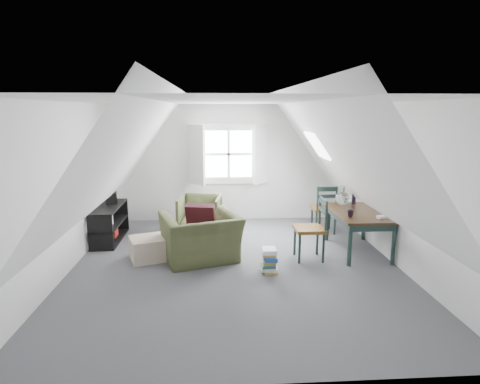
{
  "coord_description": "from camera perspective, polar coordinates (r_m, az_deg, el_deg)",
  "views": [
    {
      "loc": [
        -0.31,
        -5.85,
        2.38
      ],
      "look_at": [
        0.11,
        0.6,
        1.05
      ],
      "focal_mm": 30.0,
      "sensor_mm": 36.0,
      "label": 1
    }
  ],
  "objects": [
    {
      "name": "floor",
      "position": [
        6.32,
        -0.64,
        -10.49
      ],
      "size": [
        5.5,
        5.5,
        0.0
      ],
      "primitive_type": "plane",
      "color": "#494A4E",
      "rests_on": "ground"
    },
    {
      "name": "ceiling",
      "position": [
        5.86,
        -0.69,
        12.8
      ],
      "size": [
        5.5,
        5.5,
        0.0
      ],
      "primitive_type": "plane",
      "rotation": [
        3.14,
        0.0,
        0.0
      ],
      "color": "white",
      "rests_on": "wall_back"
    },
    {
      "name": "wall_back",
      "position": [
        8.68,
        -1.63,
        4.13
      ],
      "size": [
        5.0,
        0.0,
        5.0
      ],
      "primitive_type": "plane",
      "rotation": [
        1.57,
        0.0,
        0.0
      ],
      "color": "silver",
      "rests_on": "ground"
    },
    {
      "name": "wall_front",
      "position": [
        3.31,
        1.88,
        -8.29
      ],
      "size": [
        5.0,
        0.0,
        5.0
      ],
      "primitive_type": "plane",
      "rotation": [
        -1.57,
        0.0,
        0.0
      ],
      "color": "silver",
      "rests_on": "ground"
    },
    {
      "name": "wall_left",
      "position": [
        6.35,
        -23.82,
        0.37
      ],
      "size": [
        0.0,
        5.5,
        5.5
      ],
      "primitive_type": "plane",
      "rotation": [
        1.57,
        0.0,
        1.57
      ],
      "color": "silver",
      "rests_on": "ground"
    },
    {
      "name": "wall_right",
      "position": [
        6.59,
        21.61,
        0.92
      ],
      "size": [
        0.0,
        5.5,
        5.5
      ],
      "primitive_type": "plane",
      "rotation": [
        1.57,
        0.0,
        -1.57
      ],
      "color": "silver",
      "rests_on": "ground"
    },
    {
      "name": "slope_left",
      "position": [
        6.01,
        -15.67,
        5.42
      ],
      "size": [
        3.19,
        5.5,
        4.48
      ],
      "primitive_type": "plane",
      "rotation": [
        0.0,
        2.19,
        0.0
      ],
      "color": "white",
      "rests_on": "wall_left"
    },
    {
      "name": "slope_right",
      "position": [
        6.17,
        13.93,
        5.66
      ],
      "size": [
        3.19,
        5.5,
        4.48
      ],
      "primitive_type": "plane",
      "rotation": [
        0.0,
        -2.19,
        0.0
      ],
      "color": "white",
      "rests_on": "wall_right"
    },
    {
      "name": "dormer_window",
      "position": [
        8.58,
        -1.62,
        5.39
      ],
      "size": [
        1.71,
        0.35,
        1.3
      ],
      "color": "white",
      "rests_on": "wall_back"
    },
    {
      "name": "skylight",
      "position": [
        7.41,
        10.91,
        6.5
      ],
      "size": [
        0.35,
        0.75,
        0.47
      ],
      "primitive_type": "cube",
      "rotation": [
        0.0,
        0.95,
        0.0
      ],
      "color": "white",
      "rests_on": "slope_right"
    },
    {
      "name": "armchair_near",
      "position": [
        6.6,
        -5.53,
        -9.57
      ],
      "size": [
        1.42,
        1.32,
        0.76
      ],
      "primitive_type": "imported",
      "rotation": [
        0.0,
        0.0,
        3.45
      ],
      "color": "#3E4526",
      "rests_on": "floor"
    },
    {
      "name": "armchair_far",
      "position": [
        8.02,
        -5.65,
        -5.71
      ],
      "size": [
        0.89,
        0.91,
        0.74
      ],
      "primitive_type": "imported",
      "rotation": [
        0.0,
        0.0,
        -0.14
      ],
      "color": "#3E4526",
      "rests_on": "floor"
    },
    {
      "name": "throw_pillow",
      "position": [
        6.54,
        -5.61,
        -3.62
      ],
      "size": [
        0.5,
        0.34,
        0.48
      ],
      "primitive_type": "cube",
      "rotation": [
        0.31,
        0.0,
        -0.17
      ],
      "color": "#3B1018",
      "rests_on": "armchair_near"
    },
    {
      "name": "ottoman",
      "position": [
        6.71,
        -12.94,
        -7.83
      ],
      "size": [
        0.69,
        0.69,
        0.36
      ],
      "primitive_type": "cube",
      "rotation": [
        0.0,
        0.0,
        0.34
      ],
      "color": "tan",
      "rests_on": "floor"
    },
    {
      "name": "dining_table",
      "position": [
        7.05,
        16.51,
        -3.41
      ],
      "size": [
        0.84,
        1.4,
        0.7
      ],
      "rotation": [
        0.0,
        0.0,
        0.05
      ],
      "color": "black",
      "rests_on": "floor"
    },
    {
      "name": "demijohn",
      "position": [
        7.36,
        14.32,
        -0.8
      ],
      "size": [
        0.24,
        0.24,
        0.34
      ],
      "rotation": [
        0.0,
        0.0,
        -0.15
      ],
      "color": "silver",
      "rests_on": "dining_table"
    },
    {
      "name": "vase_twigs",
      "position": [
        7.53,
        15.9,
        -0.7
      ],
      "size": [
        0.07,
        0.08,
        0.57
      ],
      "rotation": [
        0.0,
        0.0,
        -0.11
      ],
      "color": "black",
      "rests_on": "dining_table"
    },
    {
      "name": "cup",
      "position": [
        6.67,
        15.41,
        -3.37
      ],
      "size": [
        0.14,
        0.14,
        0.1
      ],
      "primitive_type": "imported",
      "rotation": [
        0.0,
        0.0,
        0.3
      ],
      "color": "black",
      "rests_on": "dining_table"
    },
    {
      "name": "paper_box",
      "position": [
        6.69,
        19.48,
        -3.39
      ],
      "size": [
        0.15,
        0.12,
        0.04
      ],
      "primitive_type": "cube",
      "rotation": [
        0.0,
        0.0,
        0.27
      ],
      "color": "white",
      "rests_on": "dining_table"
    },
    {
      "name": "dining_chair_far",
      "position": [
        8.0,
        11.89,
        -2.24
      ],
      "size": [
        0.45,
        0.45,
        0.95
      ],
      "rotation": [
        0.0,
        0.0,
        3.42
      ],
      "color": "brown",
      "rests_on": "floor"
    },
    {
      "name": "dining_chair_near",
      "position": [
        6.56,
        10.17,
        -5.03
      ],
      "size": [
        0.47,
        0.47,
        1.0
      ],
      "rotation": [
        0.0,
        0.0,
        -1.63
      ],
      "color": "brown",
      "rests_on": "floor"
    },
    {
      "name": "media_shelf",
      "position": [
        7.79,
        -18.13,
        -4.53
      ],
      "size": [
        0.42,
        1.27,
        0.65
      ],
      "rotation": [
        0.0,
        0.0,
        0.08
      ],
      "color": "black",
      "rests_on": "floor"
    },
    {
      "name": "electronics_box",
      "position": [
        7.95,
        -17.82,
        -0.83
      ],
      "size": [
        0.26,
        0.32,
        0.22
      ],
      "primitive_type": "cube",
      "rotation": [
        0.0,
        0.0,
        0.24
      ],
      "color": "black",
      "rests_on": "media_shelf"
    },
    {
      "name": "magazine_stack",
      "position": [
        6.06,
        4.22,
        -9.68
      ],
      "size": [
        0.27,
        0.32,
        0.36
      ],
      "rotation": [
        0.0,
        0.0,
        -0.09
      ],
      "color": "#B29933",
      "rests_on": "floor"
    }
  ]
}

